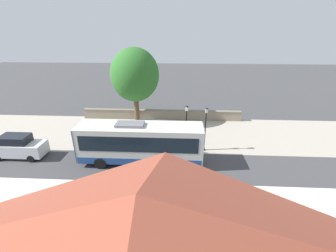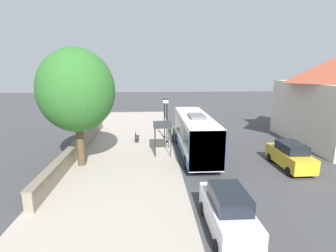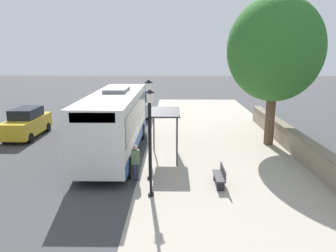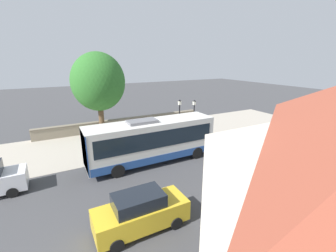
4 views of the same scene
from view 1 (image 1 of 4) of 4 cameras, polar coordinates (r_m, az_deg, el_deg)
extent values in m
plane|color=#424244|center=(21.24, -3.49, -6.81)|extent=(120.00, 120.00, 0.00)
cube|color=#ADA393|center=(25.20, -2.38, -1.66)|extent=(9.00, 44.00, 0.02)
cube|color=gray|center=(28.70, -1.67, 2.81)|extent=(0.50, 20.00, 1.18)
cube|color=#776C5B|center=(28.48, -1.68, 4.00)|extent=(0.60, 20.00, 0.08)
cube|color=silver|center=(19.04, -7.01, -4.06)|extent=(2.47, 10.36, 2.99)
cube|color=black|center=(18.87, -7.07, -3.02)|extent=(2.51, 9.54, 1.31)
cube|color=#264C93|center=(19.62, -6.84, -7.16)|extent=(2.51, 10.16, 0.60)
cube|color=#264C93|center=(20.55, -21.34, -3.47)|extent=(2.51, 0.06, 2.87)
cube|color=black|center=(18.35, 8.83, -1.12)|extent=(1.85, 0.08, 0.42)
cube|color=slate|center=(18.52, -9.62, 0.43)|extent=(1.24, 2.28, 0.22)
cylinder|color=black|center=(20.49, 3.84, -6.43)|extent=(0.30, 1.00, 1.00)
cylinder|color=black|center=(18.52, 3.91, -9.98)|extent=(0.30, 1.00, 1.00)
cylinder|color=black|center=(21.46, -14.83, -5.75)|extent=(0.30, 1.00, 1.00)
cylinder|color=black|center=(19.59, -16.79, -9.00)|extent=(0.30, 1.00, 1.00)
cylinder|color=#2D2D33|center=(21.29, -7.37, -3.04)|extent=(0.08, 0.08, 2.52)
cylinder|color=#2D2D33|center=(21.00, -0.39, -3.23)|extent=(0.08, 0.08, 2.52)
cylinder|color=#2D2D33|center=(22.46, -6.81, -1.56)|extent=(0.08, 0.08, 2.52)
cylinder|color=#2D2D33|center=(22.17, -0.19, -1.71)|extent=(0.08, 0.08, 2.52)
cube|color=#2D2D33|center=(21.16, -3.80, 0.81)|extent=(1.61, 2.89, 0.08)
cube|color=silver|center=(22.21, -3.53, -1.36)|extent=(0.03, 2.33, 2.02)
cylinder|color=#2D3347|center=(20.96, 4.92, -6.02)|extent=(0.12, 0.12, 0.81)
cylinder|color=#2D3347|center=(20.82, 4.93, -6.24)|extent=(0.12, 0.12, 0.81)
cube|color=#59724C|center=(20.55, 4.99, -4.36)|extent=(0.34, 0.22, 0.65)
sphere|color=tan|center=(20.35, 5.04, -3.27)|extent=(0.22, 0.22, 0.22)
cube|color=#333338|center=(24.15, 5.90, -1.78)|extent=(0.40, 1.45, 0.06)
cube|color=#333338|center=(24.21, 5.91, -1.12)|extent=(0.04, 1.45, 0.40)
cube|color=black|center=(24.22, 4.51, -2.23)|extent=(0.32, 0.06, 0.45)
cube|color=black|center=(24.28, 7.24, -2.29)|extent=(0.32, 0.06, 0.45)
cylinder|color=black|center=(21.85, 9.07, -5.91)|extent=(0.24, 0.24, 0.16)
cylinder|color=black|center=(21.03, 9.38, -1.54)|extent=(0.10, 0.10, 3.83)
cube|color=silver|center=(20.25, 9.76, 3.83)|extent=(0.24, 0.24, 0.35)
pyramid|color=black|center=(20.17, 9.81, 4.49)|extent=(0.28, 0.28, 0.14)
cylinder|color=black|center=(21.58, 4.39, -6.07)|extent=(0.24, 0.24, 0.16)
cylinder|color=black|center=(20.70, 4.56, -1.39)|extent=(0.10, 0.10, 4.04)
cube|color=silver|center=(19.88, 4.76, 4.37)|extent=(0.24, 0.24, 0.35)
pyramid|color=black|center=(19.80, 4.78, 5.04)|extent=(0.28, 0.28, 0.14)
cylinder|color=brown|center=(27.70, -8.01, 5.22)|extent=(0.58, 0.58, 4.28)
ellipsoid|color=#2D6B28|center=(26.79, -8.45, 12.73)|extent=(5.61, 5.61, 6.17)
cube|color=silver|center=(24.23, -33.66, -4.76)|extent=(1.74, 4.66, 1.14)
cube|color=black|center=(23.95, -34.37, -2.78)|extent=(1.48, 2.42, 0.71)
cylinder|color=black|center=(24.19, -29.41, -5.21)|extent=(0.22, 0.64, 0.64)
cylinder|color=black|center=(23.02, -31.45, -7.10)|extent=(0.22, 0.64, 0.64)
cylinder|color=black|center=(25.92, -35.11, -4.72)|extent=(0.22, 0.64, 0.64)
cube|color=gold|center=(15.56, -25.11, -18.66)|extent=(1.76, 4.60, 1.05)
cube|color=black|center=(15.09, -26.08, -16.15)|extent=(1.50, 2.39, 0.65)
cylinder|color=black|center=(15.84, -18.35, -18.85)|extent=(0.22, 0.64, 0.64)
cylinder|color=black|center=(14.76, -20.72, -23.04)|extent=(0.22, 0.64, 0.64)
cylinder|color=black|center=(17.07, -28.20, -17.22)|extent=(0.22, 0.64, 0.64)
cylinder|color=black|center=(16.08, -31.24, -20.82)|extent=(0.22, 0.64, 0.64)
camera|label=2|loc=(32.37, -48.44, 10.02)|focal=28.00mm
camera|label=3|loc=(25.15, 38.89, 6.94)|focal=35.00mm
camera|label=4|loc=(10.39, -75.95, -9.35)|focal=24.00mm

